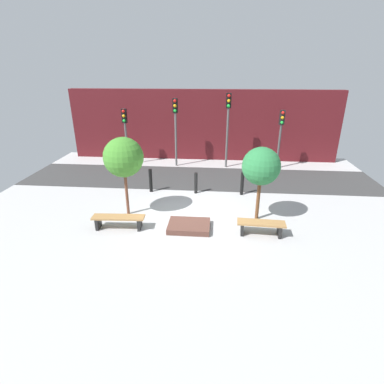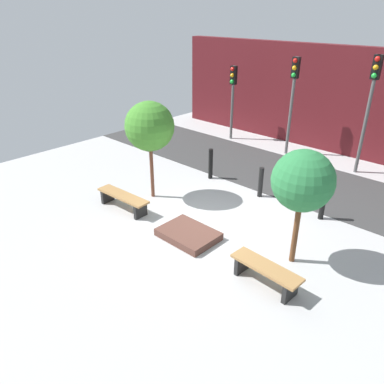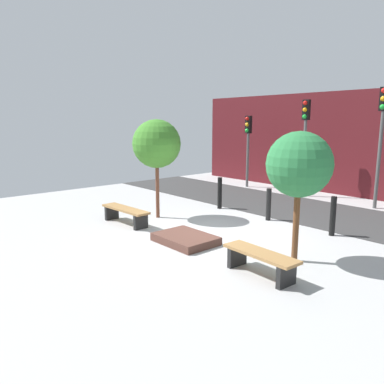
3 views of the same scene
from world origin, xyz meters
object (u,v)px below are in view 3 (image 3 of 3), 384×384
(bench_right, at_px, (260,259))
(tree_behind_right_bench, at_px, (299,165))
(planter_bed, at_px, (186,239))
(bollard_far_left, at_px, (220,193))
(tree_behind_left_bench, at_px, (157,144))
(traffic_light_mid_west, at_px, (305,130))
(bollard_left, at_px, (269,204))
(bollard_center, at_px, (333,216))
(traffic_light_mid_east, at_px, (382,126))
(traffic_light_west, at_px, (248,138))
(bench_left, at_px, (125,212))

(bench_right, distance_m, tree_behind_right_bench, 2.10)
(planter_bed, relative_size, bollard_far_left, 1.37)
(tree_behind_left_bench, xyz_separation_m, tree_behind_right_bench, (4.99, 0.00, -0.21))
(bench_right, distance_m, planter_bed, 2.51)
(bollard_far_left, height_order, traffic_light_mid_west, traffic_light_mid_west)
(bollard_left, bearing_deg, bollard_center, 0.00)
(bench_right, height_order, traffic_light_mid_east, traffic_light_mid_east)
(traffic_light_west, bearing_deg, bollard_left, -43.14)
(bollard_center, bearing_deg, traffic_light_west, 147.64)
(tree_behind_right_bench, distance_m, traffic_light_west, 9.39)
(bench_left, distance_m, traffic_light_mid_east, 8.90)
(tree_behind_left_bench, relative_size, traffic_light_mid_east, 0.74)
(tree_behind_right_bench, xyz_separation_m, bollard_left, (-2.49, 2.34, -1.59))
(bench_left, height_order, tree_behind_right_bench, tree_behind_right_bench)
(planter_bed, height_order, bollard_left, bollard_left)
(planter_bed, relative_size, bollard_center, 1.41)
(bollard_far_left, height_order, bollard_left, bollard_far_left)
(bollard_far_left, xyz_separation_m, bollard_center, (4.17, 0.00, -0.02))
(bollard_far_left, xyz_separation_m, traffic_light_west, (-2.27, 4.08, 1.70))
(bollard_far_left, bearing_deg, bench_left, -96.67)
(tree_behind_left_bench, bearing_deg, traffic_light_west, 106.13)
(traffic_light_west, bearing_deg, bench_right, -47.95)
(tree_behind_left_bench, xyz_separation_m, traffic_light_west, (-1.86, 6.42, -0.05))
(traffic_light_mid_west, xyz_separation_m, traffic_light_mid_east, (2.90, 0.00, 0.18))
(tree_behind_left_bench, bearing_deg, bench_left, -90.00)
(bench_right, height_order, traffic_light_west, traffic_light_west)
(bollard_far_left, distance_m, bollard_left, 2.08)
(planter_bed, height_order, traffic_light_west, traffic_light_west)
(bench_right, distance_m, traffic_light_west, 10.40)
(bollard_center, bearing_deg, bench_right, -83.33)
(bench_right, bearing_deg, bollard_center, 99.73)
(bench_right, height_order, tree_behind_right_bench, tree_behind_right_bench)
(tree_behind_left_bench, distance_m, tree_behind_right_bench, 4.99)
(bench_right, bearing_deg, traffic_light_mid_west, 120.52)
(planter_bed, relative_size, tree_behind_left_bench, 0.49)
(tree_behind_right_bench, bearing_deg, traffic_light_mid_east, 99.24)
(tree_behind_left_bench, xyz_separation_m, traffic_light_mid_west, (1.04, 6.42, 0.33))
(bench_right, relative_size, traffic_light_mid_west, 0.43)
(tree_behind_left_bench, bearing_deg, bench_right, -13.20)
(bollard_center, bearing_deg, planter_bed, -122.18)
(bollard_center, bearing_deg, bench_left, -142.51)
(traffic_light_west, bearing_deg, planter_bed, -59.51)
(bench_right, height_order, bollard_left, bollard_left)
(tree_behind_left_bench, bearing_deg, bollard_left, 43.19)
(planter_bed, xyz_separation_m, tree_behind_right_bench, (2.49, 0.97, 1.99))
(planter_bed, distance_m, traffic_light_mid_east, 8.01)
(planter_bed, relative_size, traffic_light_mid_west, 0.39)
(bollard_left, bearing_deg, tree_behind_right_bench, -43.19)
(bench_right, bearing_deg, bollard_left, 128.45)
(tree_behind_left_bench, bearing_deg, traffic_light_mid_east, 58.43)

